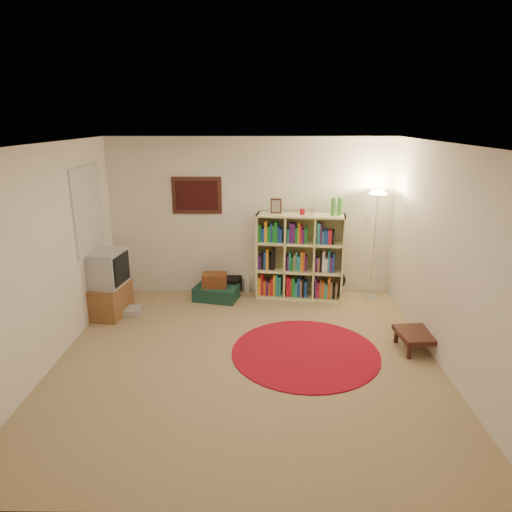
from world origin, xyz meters
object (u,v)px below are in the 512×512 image
Objects in this scene: floor_lamp at (377,209)px; floor_fan at (335,281)px; bookshelf at (298,258)px; tv_stand at (108,285)px; suitcase at (216,293)px; side_table at (420,335)px.

floor_lamp is 1.39m from floor_fan.
tv_stand is (-2.79, -0.74, -0.19)m from bookshelf.
floor_lamp reaches higher than tv_stand.
floor_fan is 0.50× the size of suitcase.
floor_lamp is 2.33× the size of suitcase.
tv_stand is at bearing 166.35° from side_table.
floor_lamp reaches higher than suitcase.
floor_lamp is 4.69× the size of floor_fan.
tv_stand is 4.29m from side_table.
floor_fan is at bearing 110.47° from side_table.
floor_fan is 3.57m from tv_stand.
suitcase is at bearing -178.04° from floor_lamp.
suitcase is at bearing 148.77° from side_table.
bookshelf reaches higher than floor_fan.
tv_stand is (-3.43, -0.96, 0.28)m from floor_fan.
tv_stand is at bearing -144.58° from suitcase.
floor_fan is 2.10m from side_table.
floor_lamp is at bearing 18.06° from tv_stand.
bookshelf reaches higher than suitcase.
bookshelf is 1.40m from floor_lamp.
floor_lamp is 2.12m from side_table.
tv_stand is 1.30× the size of suitcase.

